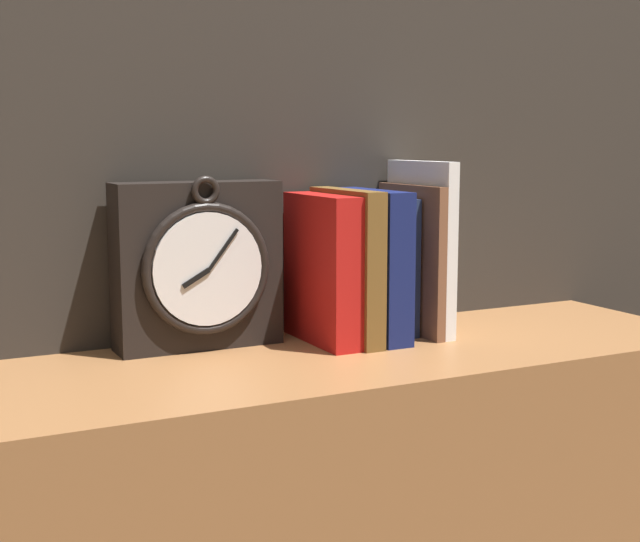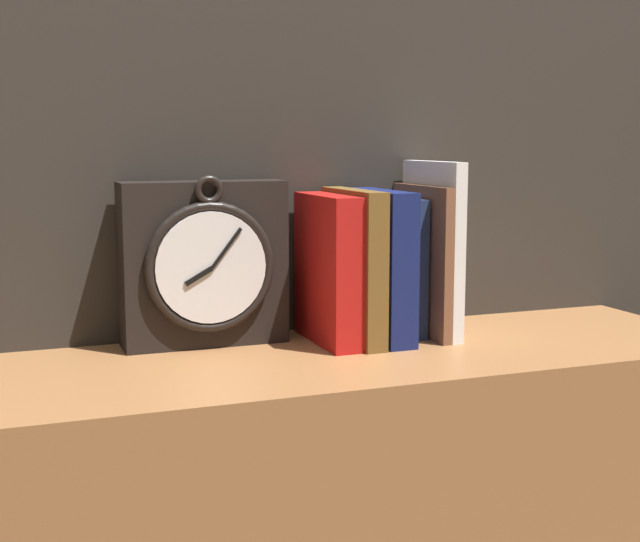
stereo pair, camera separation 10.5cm
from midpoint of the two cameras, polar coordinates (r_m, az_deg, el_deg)
name	(u,v)px [view 1 (the left image)]	position (r m, az deg, el deg)	size (l,w,h in m)	color
clock	(199,265)	(1.11, -10.47, 0.33)	(0.21, 0.07, 0.22)	black
book_slot0_red	(322,269)	(1.13, -2.53, 0.11)	(0.04, 0.15, 0.19)	#B41613
book_slot1_brown	(346,265)	(1.14, -0.95, 0.35)	(0.03, 0.16, 0.19)	brown
book_slot2_navy	(371,264)	(1.16, 0.68, 0.42)	(0.04, 0.16, 0.19)	navy
book_slot3_navy	(388,265)	(1.19, 1.88, 0.38)	(0.03, 0.11, 0.18)	#1F2C4D
book_slot4_brown	(411,259)	(1.19, 3.32, 0.75)	(0.01, 0.15, 0.20)	brown
book_slot5_white	(421,247)	(1.19, 3.97, 1.53)	(0.02, 0.15, 0.23)	white
book_slot6_white	(425,250)	(1.22, 4.33, 1.31)	(0.02, 0.11, 0.21)	white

